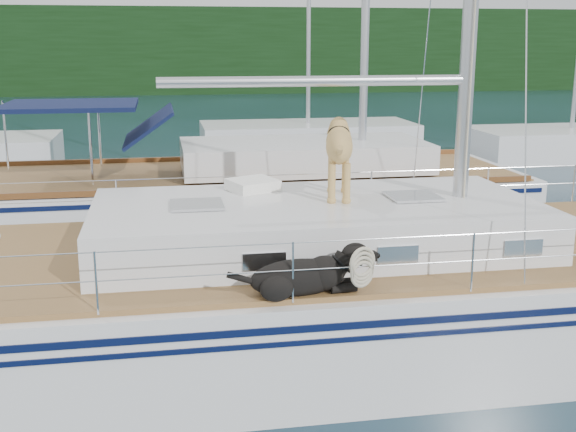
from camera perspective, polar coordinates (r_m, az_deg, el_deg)
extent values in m
plane|color=black|center=(8.95, -2.98, -10.44)|extent=(120.00, 120.00, 0.00)
cube|color=black|center=(53.13, -9.25, 12.76)|extent=(90.00, 3.00, 6.00)
cube|color=#595147|center=(54.41, -9.18, 10.24)|extent=(92.00, 1.00, 1.20)
cube|color=silver|center=(8.76, -3.02, -7.45)|extent=(12.00, 3.80, 1.40)
cube|color=olive|center=(8.53, -3.08, -2.87)|extent=(11.52, 3.50, 0.06)
cube|color=silver|center=(8.57, 2.21, -0.65)|extent=(5.20, 2.50, 0.55)
cylinder|color=silver|center=(8.32, 2.31, 10.60)|extent=(3.60, 0.12, 0.12)
cylinder|color=silver|center=(6.70, -1.30, -2.21)|extent=(10.56, 0.01, 0.01)
cylinder|color=silver|center=(10.08, -4.35, 3.14)|extent=(10.56, 0.01, 0.01)
cube|color=#1C40B0|center=(9.73, -12.97, -0.77)|extent=(0.80, 0.63, 0.05)
cube|color=white|center=(9.12, -2.80, 2.45)|extent=(0.71, 0.66, 0.14)
torus|color=beige|center=(6.86, 5.90, -3.64)|extent=(0.39, 0.25, 0.38)
cube|color=silver|center=(14.38, -3.47, 0.75)|extent=(11.00, 3.50, 1.30)
cube|color=olive|center=(14.25, -3.51, 3.30)|extent=(10.56, 3.29, 0.06)
cube|color=silver|center=(14.38, 1.25, 4.83)|extent=(4.80, 2.30, 0.55)
cube|color=#0D1938|center=(14.07, -16.79, 8.38)|extent=(2.40, 2.30, 0.08)
cube|color=silver|center=(24.84, 1.58, 6.11)|extent=(7.20, 3.00, 1.10)
cube|color=silver|center=(25.00, 21.40, 5.23)|extent=(6.40, 3.00, 1.10)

